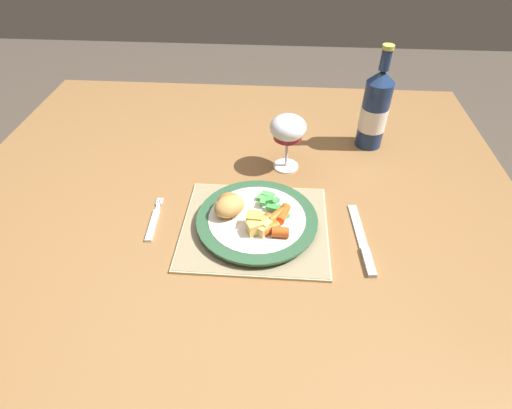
% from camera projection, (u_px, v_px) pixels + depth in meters
% --- Properties ---
extents(ground_plane, '(6.00, 6.00, 0.00)m').
position_uv_depth(ground_plane, '(243.00, 345.00, 1.44)').
color(ground_plane, '#4C4238').
extents(dining_table, '(1.32, 1.09, 0.74)m').
position_uv_depth(dining_table, '(238.00, 210.00, 1.00)').
color(dining_table, olive).
rests_on(dining_table, ground).
extents(placemat, '(0.30, 0.27, 0.01)m').
position_uv_depth(placemat, '(255.00, 227.00, 0.84)').
color(placemat, '#CCB789').
rests_on(placemat, dining_table).
extents(dinner_plate, '(0.25, 0.25, 0.02)m').
position_uv_depth(dinner_plate, '(257.00, 220.00, 0.83)').
color(dinner_plate, white).
rests_on(dinner_plate, placemat).
extents(breaded_croquettes, '(0.08, 0.09, 0.04)m').
position_uv_depth(breaded_croquettes, '(228.00, 205.00, 0.83)').
color(breaded_croquettes, '#A87033').
rests_on(breaded_croquettes, dinner_plate).
extents(green_beans_pile, '(0.07, 0.10, 0.02)m').
position_uv_depth(green_beans_pile, '(271.00, 205.00, 0.85)').
color(green_beans_pile, '#338438').
rests_on(green_beans_pile, dinner_plate).
extents(glazed_carrots, '(0.09, 0.09, 0.02)m').
position_uv_depth(glazed_carrots, '(271.00, 221.00, 0.81)').
color(glazed_carrots, orange).
rests_on(glazed_carrots, dinner_plate).
extents(fork, '(0.02, 0.14, 0.01)m').
position_uv_depth(fork, '(154.00, 222.00, 0.85)').
color(fork, silver).
rests_on(fork, dining_table).
extents(table_knife, '(0.03, 0.20, 0.01)m').
position_uv_depth(table_knife, '(363.00, 244.00, 0.80)').
color(table_knife, silver).
rests_on(table_knife, dining_table).
extents(wine_glass, '(0.09, 0.09, 0.14)m').
position_uv_depth(wine_glass, '(288.00, 130.00, 0.94)').
color(wine_glass, silver).
rests_on(wine_glass, dining_table).
extents(bottle, '(0.07, 0.07, 0.27)m').
position_uv_depth(bottle, '(375.00, 110.00, 1.02)').
color(bottle, navy).
rests_on(bottle, dining_table).
extents(roast_potatoes, '(0.05, 0.05, 0.03)m').
position_uv_depth(roast_potatoes, '(258.00, 224.00, 0.79)').
color(roast_potatoes, '#E5BC66').
rests_on(roast_potatoes, dinner_plate).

